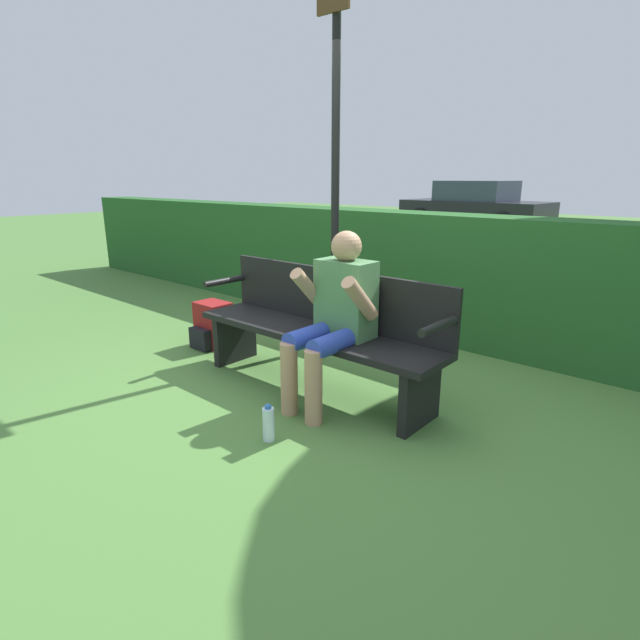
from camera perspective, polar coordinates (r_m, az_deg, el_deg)
ground_plane at (r=3.65m, az=-0.75°, el=-7.81°), size 40.00×40.00×0.00m
hedge_back at (r=4.84m, az=12.96°, el=4.93°), size 12.00×0.47×1.16m
park_bench at (r=3.54m, az=-0.07°, el=-0.81°), size 1.97×0.45×0.85m
person_seated at (r=3.24m, az=1.74°, el=0.95°), size 0.51×0.60×1.15m
backpack at (r=4.58m, az=-12.22°, el=-0.64°), size 0.30×0.30×0.40m
water_bottle at (r=2.96m, az=-5.91°, el=-11.71°), size 0.07×0.07×0.22m
signpost at (r=4.33m, az=1.75°, el=18.15°), size 0.31×0.09×2.98m
parked_car at (r=15.12m, az=17.29°, el=12.19°), size 4.10×2.01×1.38m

